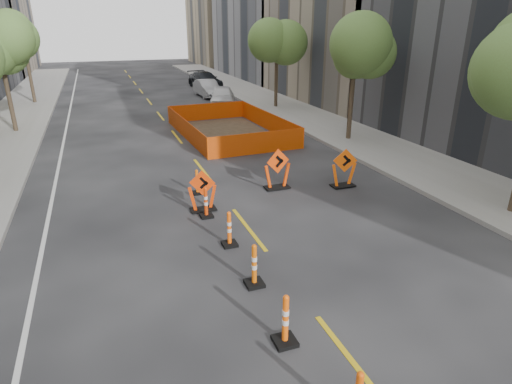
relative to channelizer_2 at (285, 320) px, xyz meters
name	(u,v)px	position (x,y,z in m)	size (l,w,h in m)	color
ground_plane	(307,304)	(0.98, 0.98, -0.56)	(140.00, 140.00, 0.00)	black
sidewalk_right	(358,138)	(9.98, 12.98, -0.48)	(4.00, 90.00, 0.15)	gray
bld_right_c	(370,7)	(17.98, 24.78, 6.44)	(12.00, 16.00, 14.00)	gray
bld_right_e	(235,7)	(17.98, 59.58, 7.44)	(12.00, 14.00, 16.00)	tan
tree_l_d	(24,42)	(-7.42, 30.98, 3.97)	(2.80, 2.80, 5.95)	#382B1E
tree_r_b	(355,52)	(9.38, 12.98, 3.97)	(2.80, 2.80, 5.95)	#382B1E
tree_r_c	(277,43)	(9.38, 22.98, 3.97)	(2.80, 2.80, 5.95)	#382B1E
channelizer_2	(285,320)	(0.00, 0.00, 0.00)	(0.44, 0.44, 1.11)	#FF5B0A
channelizer_3	(254,265)	(0.12, 2.08, -0.01)	(0.43, 0.43, 1.10)	#DF5B09
channelizer_4	(229,229)	(0.13, 4.16, -0.04)	(0.41, 0.41, 1.04)	#FF590A
channelizer_5	(206,202)	(-0.02, 6.25, -0.04)	(0.41, 0.41, 1.03)	red
channelizer_6	(197,182)	(0.17, 8.33, -0.09)	(0.37, 0.37, 0.93)	#FF660A
chevron_sign_left	(202,191)	(0.01, 6.78, 0.15)	(0.95, 0.57, 1.42)	#F5400A
chevron_sign_center	(277,169)	(3.12, 7.81, 0.22)	(1.04, 0.63, 1.56)	#EA3F09
chevron_sign_right	(344,168)	(5.56, 7.12, 0.20)	(1.00, 0.60, 1.51)	#E65309
safety_fence	(228,125)	(3.83, 16.55, -0.03)	(4.93, 8.40, 1.05)	orange
parked_car_near	(222,96)	(5.89, 24.99, 0.18)	(1.75, 4.34, 1.48)	silver
parked_car_mid	(207,88)	(5.98, 29.85, 0.13)	(1.46, 4.19, 1.38)	#A4A4A9
parked_car_far	(205,80)	(7.07, 35.07, 0.18)	(2.05, 5.05, 1.47)	black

